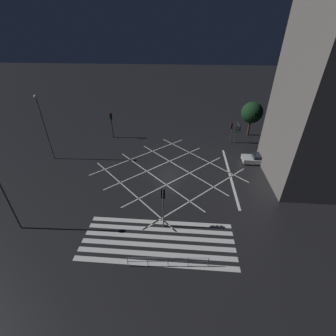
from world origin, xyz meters
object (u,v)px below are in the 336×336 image
street_tree_near (252,113)px  waiting_car (258,159)px  street_lamp_east (43,120)px  street_lamp_west (0,185)px  traffic_light_median_south (163,200)px  traffic_light_nw_cross (111,121)px  traffic_light_nw_main (111,120)px  traffic_light_ne_cross (238,130)px  traffic_light_ne_main (231,129)px

street_tree_near → waiting_car: (-0.73, -9.61, -3.41)m
street_lamp_east → street_lamp_west: size_ratio=1.20×
street_lamp_west → traffic_light_median_south: bearing=5.7°
traffic_light_nw_cross → street_tree_near: bearing=97.1°
traffic_light_nw_main → street_lamp_east: (-6.47, -7.79, 2.62)m
traffic_light_median_south → traffic_light_nw_cross: (-10.49, 19.45, -0.19)m
traffic_light_nw_cross → waiting_car: bearing=73.3°
traffic_light_ne_cross → traffic_light_median_south: (-9.86, -18.00, 0.53)m
traffic_light_median_south → street_tree_near: size_ratio=0.75×
street_lamp_west → street_tree_near: 35.22m
traffic_light_ne_main → street_tree_near: size_ratio=0.59×
traffic_light_nw_cross → waiting_car: 23.57m
traffic_light_nw_cross → waiting_car: size_ratio=0.95×
traffic_light_median_south → street_tree_near: street_tree_near is taller
traffic_light_nw_cross → street_lamp_west: street_lamp_west is taller
traffic_light_median_south → traffic_light_nw_cross: traffic_light_median_south is taller
traffic_light_ne_main → traffic_light_ne_cross: bearing=132.6°
street_lamp_east → street_lamp_west: 13.45m
street_lamp_west → street_tree_near: (26.07, 23.67, -1.01)m
traffic_light_nw_cross → street_lamp_west: size_ratio=0.55×
street_lamp_west → traffic_light_nw_main: bearing=82.0°
traffic_light_nw_main → street_tree_near: size_ratio=0.75×
traffic_light_ne_main → waiting_car: bearing=115.5°
traffic_light_nw_cross → street_lamp_east: size_ratio=0.45×
street_lamp_east → street_lamp_west: street_lamp_east is taller
traffic_light_median_south → traffic_light_nw_cross: 22.10m
waiting_car → traffic_light_nw_cross: bearing=-16.7°
traffic_light_ne_cross → street_lamp_west: size_ratio=0.47×
traffic_light_ne_main → traffic_light_nw_cross: bearing=-1.6°
traffic_light_median_south → street_tree_near: (12.71, 22.33, 0.91)m
traffic_light_median_south → traffic_light_ne_main: (9.02, 18.91, -0.65)m
traffic_light_ne_cross → traffic_light_ne_main: traffic_light_ne_cross is taller
traffic_light_nw_cross → traffic_light_median_south: bearing=28.3°
traffic_light_ne_cross → waiting_car: traffic_light_ne_cross is taller
traffic_light_nw_cross → street_lamp_east: (-6.41, -7.83, 2.80)m
street_lamp_east → waiting_car: size_ratio=2.10×
traffic_light_nw_main → street_tree_near: (23.14, 2.92, 0.92)m
traffic_light_nw_cross → traffic_light_ne_main: size_ratio=1.19×
traffic_light_median_south → street_lamp_east: street_lamp_east is taller
traffic_light_nw_main → street_lamp_west: bearing=-98.0°
street_lamp_east → traffic_light_nw_main: bearing=50.3°
traffic_light_median_south → traffic_light_nw_main: (-10.43, 19.41, -0.01)m
traffic_light_median_south → street_tree_near: 25.71m
traffic_light_nw_main → traffic_light_ne_main: (19.45, -0.50, -0.64)m
traffic_light_nw_main → street_lamp_east: 10.46m
traffic_light_ne_main → waiting_car: size_ratio=0.80×
traffic_light_nw_main → street_lamp_east: size_ratio=0.48×
traffic_light_nw_cross → traffic_light_ne_main: bearing=88.4°
traffic_light_median_south → traffic_light_ne_main: size_ratio=1.27×
traffic_light_ne_cross → street_lamp_east: 27.69m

